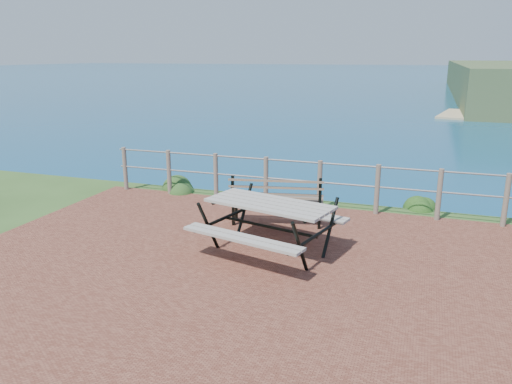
# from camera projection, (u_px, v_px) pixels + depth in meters

# --- Properties ---
(ground) EXTENTS (10.00, 7.00, 0.12)m
(ground) POSITION_uv_depth(u_px,v_px,m) (270.00, 274.00, 7.25)
(ground) COLOR brown
(ground) RESTS_ON ground
(ocean) EXTENTS (1200.00, 1200.00, 0.00)m
(ocean) POSITION_uv_depth(u_px,v_px,m) (428.00, 63.00, 189.51)
(ocean) COLOR #15607F
(ocean) RESTS_ON ground
(safety_railing) EXTENTS (9.40, 0.10, 1.00)m
(safety_railing) POSITION_uv_depth(u_px,v_px,m) (320.00, 182.00, 10.15)
(safety_railing) COLOR #6B5B4C
(safety_railing) RESTS_ON ground
(picnic_table) EXTENTS (2.11, 1.68, 0.83)m
(picnic_table) POSITION_uv_depth(u_px,v_px,m) (269.00, 222.00, 7.86)
(picnic_table) COLOR gray
(picnic_table) RESTS_ON ground
(park_bench) EXTENTS (1.76, 0.76, 0.96)m
(park_bench) POSITION_uv_depth(u_px,v_px,m) (277.00, 192.00, 9.17)
(park_bench) COLOR brown
(park_bench) RESTS_ON ground
(shrub_lip_west) EXTENTS (0.74, 0.74, 0.47)m
(shrub_lip_west) POSITION_uv_depth(u_px,v_px,m) (181.00, 190.00, 11.71)
(shrub_lip_west) COLOR #284B1C
(shrub_lip_west) RESTS_ON ground
(shrub_lip_east) EXTENTS (0.66, 0.66, 0.36)m
(shrub_lip_east) POSITION_uv_depth(u_px,v_px,m) (427.00, 208.00, 10.35)
(shrub_lip_east) COLOR #1E3F13
(shrub_lip_east) RESTS_ON ground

